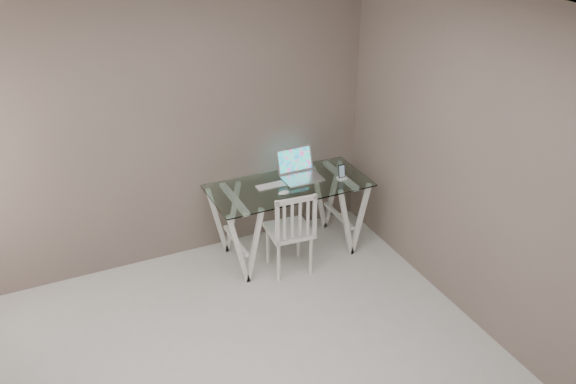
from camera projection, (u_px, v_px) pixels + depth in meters
name	position (u px, v px, depth m)	size (l,w,h in m)	color
room	(247.00, 202.00, 3.69)	(4.50, 4.52, 2.71)	beige
desk	(289.00, 218.00, 6.15)	(1.50, 0.70, 0.75)	silver
chair	(292.00, 229.00, 5.81)	(0.42, 0.42, 0.85)	silver
laptop	(299.00, 171.00, 6.11)	(0.37, 0.33, 0.25)	silver
keyboard	(270.00, 186.00, 5.96)	(0.28, 0.12, 0.01)	silver
mouse	(284.00, 193.00, 5.81)	(0.10, 0.06, 0.03)	white
phone_dock	(342.00, 175.00, 6.07)	(0.08, 0.08, 0.15)	white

